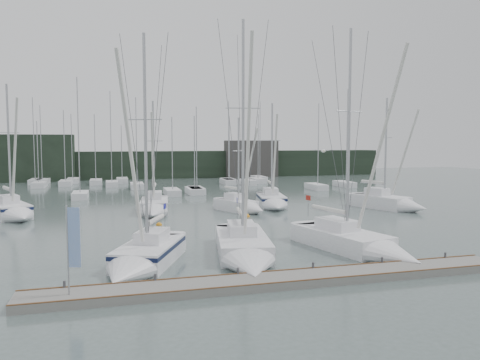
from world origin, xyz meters
The scene contains 18 objects.
ground centered at (0.00, 0.00, 0.00)m, with size 160.00×160.00×0.00m, color #4B5C58.
dock centered at (0.00, -5.00, 0.20)m, with size 24.00×2.00×0.40m, color slate.
far_treeline centered at (0.00, 62.00, 2.50)m, with size 90.00×4.00×5.00m, color black.
far_building_left centered at (-20.00, 60.00, 4.00)m, with size 12.00×3.00×8.00m, color black.
far_building_right centered at (18.00, 60.00, 3.50)m, with size 10.00×3.00×7.00m, color #3E3C39.
mast_forest centered at (-5.03, 45.01, 0.48)m, with size 57.87×26.83×14.68m.
sailboat_near_left centered at (-6.48, -0.64, 0.56)m, with size 5.70×8.65×13.63m.
sailboat_near_center centered at (-0.57, -0.54, 0.52)m, with size 4.76×10.76×15.06m.
sailboat_near_right centered at (6.87, -0.79, 0.54)m, with size 5.07×10.20×14.81m.
sailboat_mid_a centered at (-16.25, 19.03, 0.64)m, with size 5.30×7.70×12.74m.
sailboat_mid_b centered at (-4.09, 18.49, 0.58)m, with size 3.49×8.29×11.51m.
sailboat_mid_c centered at (4.46, 17.58, 0.52)m, with size 4.43×6.43×9.84m.
sailboat_mid_d centered at (8.15, 19.53, 0.60)m, with size 3.99×7.82×11.64m.
sailboat_mid_e centered at (19.49, 15.17, 0.61)m, with size 5.36×8.49×12.08m.
buoy_a centered at (-4.20, 12.60, 0.00)m, with size 0.50×0.50×0.50m, color orange.
buoy_b centered at (3.94, 14.78, 0.00)m, with size 0.58×0.58×0.58m, color orange.
dock_banner centered at (-9.54, -5.19, 2.66)m, with size 0.57×0.19×3.82m.
seagull centered at (3.36, -2.20, 6.36)m, with size 0.92×0.44×0.18m.
Camera 1 is at (-7.87, -25.71, 6.90)m, focal length 35.00 mm.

